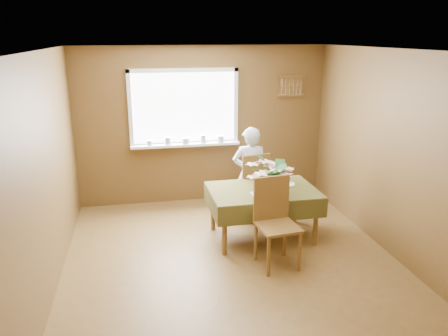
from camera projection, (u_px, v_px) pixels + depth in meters
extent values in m
plane|color=brown|center=(233.00, 264.00, 5.26)|extent=(4.50, 4.50, 0.00)
plane|color=white|center=(235.00, 50.00, 4.53)|extent=(4.50, 4.50, 0.00)
plane|color=brown|center=(203.00, 126.00, 7.00)|extent=(4.00, 0.00, 4.00)
plane|color=brown|center=(311.00, 264.00, 2.79)|extent=(4.00, 0.00, 4.00)
plane|color=brown|center=(46.00, 176.00, 4.52)|extent=(0.00, 4.50, 4.50)
plane|color=brown|center=(395.00, 156.00, 5.28)|extent=(0.00, 4.50, 4.50)
cube|color=white|center=(184.00, 108.00, 6.85)|extent=(1.60, 0.01, 1.10)
cube|color=white|center=(183.00, 70.00, 6.66)|extent=(1.72, 0.06, 0.06)
cube|color=white|center=(185.00, 144.00, 7.00)|extent=(1.72, 0.06, 0.06)
cube|color=white|center=(130.00, 110.00, 6.67)|extent=(0.06, 0.06, 1.22)
cube|color=white|center=(236.00, 106.00, 6.99)|extent=(0.06, 0.06, 1.22)
cube|color=white|center=(186.00, 144.00, 6.93)|extent=(1.72, 0.20, 0.04)
cylinder|color=white|center=(150.00, 143.00, 6.79)|extent=(0.09, 0.09, 0.08)
cylinder|color=white|center=(168.00, 141.00, 6.84)|extent=(0.11, 0.11, 0.12)
cylinder|color=white|center=(186.00, 141.00, 6.89)|extent=(0.12, 0.12, 0.09)
cylinder|color=white|center=(203.00, 139.00, 6.94)|extent=(0.10, 0.10, 0.13)
cylinder|color=white|center=(220.00, 139.00, 7.00)|extent=(0.11, 0.11, 0.10)
cube|color=brown|center=(291.00, 86.00, 7.08)|extent=(0.40, 0.03, 0.30)
cube|color=brown|center=(292.00, 77.00, 7.02)|extent=(0.44, 0.04, 0.03)
cube|color=brown|center=(291.00, 95.00, 7.11)|extent=(0.44, 0.04, 0.03)
cylinder|color=brown|center=(224.00, 231.00, 5.41)|extent=(0.06, 0.06, 0.64)
cylinder|color=brown|center=(316.00, 222.00, 5.66)|extent=(0.06, 0.06, 0.64)
cylinder|color=brown|center=(213.00, 208.00, 6.12)|extent=(0.06, 0.06, 0.64)
cylinder|color=brown|center=(294.00, 201.00, 6.37)|extent=(0.06, 0.06, 0.64)
cube|color=brown|center=(263.00, 191.00, 5.79)|extent=(1.37, 0.92, 0.04)
cube|color=#353113|center=(263.00, 190.00, 5.78)|extent=(1.42, 0.98, 0.01)
cube|color=#353113|center=(274.00, 213.00, 5.37)|extent=(1.41, 0.03, 0.25)
cube|color=#353113|center=(253.00, 187.00, 6.27)|extent=(1.41, 0.03, 0.25)
cube|color=#353113|center=(211.00, 203.00, 5.68)|extent=(0.02, 0.96, 0.25)
cube|color=#353113|center=(312.00, 195.00, 5.97)|extent=(0.02, 0.96, 0.25)
cube|color=#48A4CD|center=(268.00, 195.00, 5.57)|extent=(0.41, 0.30, 0.01)
cylinder|color=brown|center=(255.00, 196.00, 6.84)|extent=(0.04, 0.04, 0.47)
cylinder|color=brown|center=(233.00, 199.00, 6.71)|extent=(0.04, 0.04, 0.47)
cylinder|color=brown|center=(266.00, 204.00, 6.51)|extent=(0.04, 0.04, 0.47)
cylinder|color=brown|center=(243.00, 207.00, 6.38)|extent=(0.04, 0.04, 0.47)
cube|color=brown|center=(250.00, 186.00, 6.54)|extent=(0.51, 0.51, 0.03)
cube|color=brown|center=(256.00, 172.00, 6.28)|extent=(0.43, 0.11, 0.52)
cylinder|color=brown|center=(269.00, 257.00, 4.94)|extent=(0.04, 0.04, 0.49)
cylinder|color=brown|center=(300.00, 252.00, 5.05)|extent=(0.04, 0.04, 0.49)
cylinder|color=brown|center=(256.00, 242.00, 5.29)|extent=(0.04, 0.04, 0.49)
cylinder|color=brown|center=(285.00, 238.00, 5.41)|extent=(0.04, 0.04, 0.49)
cube|color=brown|center=(278.00, 227.00, 5.10)|extent=(0.50, 0.50, 0.03)
cube|color=brown|center=(271.00, 198.00, 5.20)|extent=(0.45, 0.08, 0.54)
imported|color=white|center=(250.00, 174.00, 6.39)|extent=(0.55, 0.40, 1.40)
cylinder|color=white|center=(270.00, 191.00, 5.54)|extent=(0.10, 0.10, 0.13)
cylinder|color=#33662D|center=(271.00, 183.00, 5.51)|extent=(0.06, 0.06, 0.09)
cylinder|color=white|center=(286.00, 184.00, 5.96)|extent=(0.32, 0.32, 0.01)
cube|color=silver|center=(279.00, 192.00, 5.64)|extent=(0.11, 0.20, 0.00)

